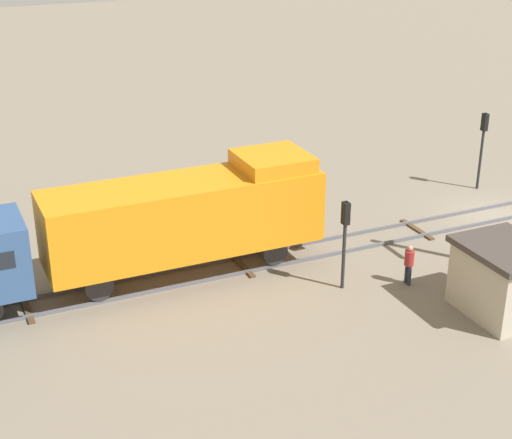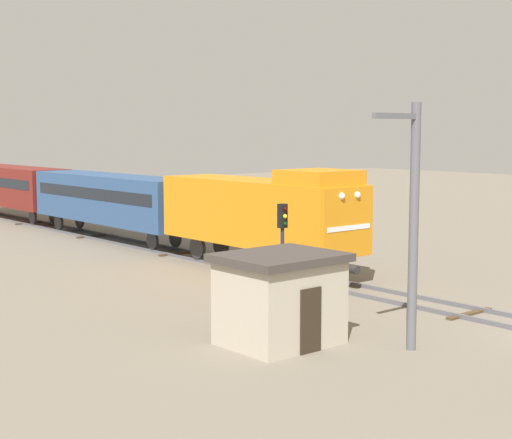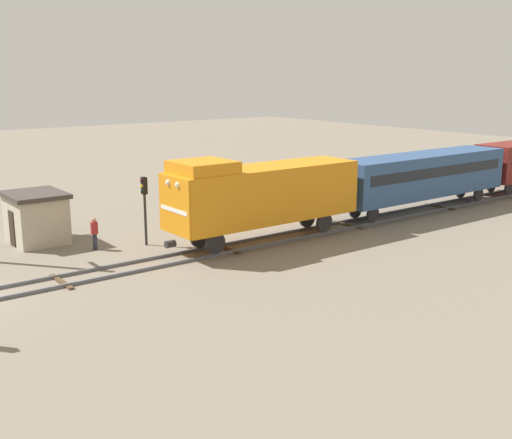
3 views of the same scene
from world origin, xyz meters
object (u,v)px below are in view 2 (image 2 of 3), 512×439
Objects in this scene: passenger_car_trailing at (9,184)px; catenary_mast at (412,220)px; traffic_signal_mid at (283,233)px; locomotive at (261,211)px; passenger_car_leading at (112,197)px; relay_hut at (280,298)px; worker_by_signal at (315,287)px.

passenger_car_trailing is 1.95× the size of catenary_mast.
traffic_signal_mid is 7.66m from catenary_mast.
traffic_signal_mid is at bearing -95.87° from passenger_car_trailing.
passenger_car_trailing is 40.80m from catenary_mast.
traffic_signal_mid is at bearing -123.38° from locomotive.
locomotive is 0.83× the size of passenger_car_leading.
relay_hut is (-7.50, -22.90, -1.13)m from passenger_car_leading.
locomotive reaches higher than passenger_car_leading.
traffic_signal_mid is at bearing -146.83° from worker_by_signal.
passenger_car_trailing is at bearing 82.86° from catenary_mast.
worker_by_signal is (-4.20, -21.03, -1.53)m from passenger_car_leading.
locomotive is 3.16× the size of traffic_signal_mid.
passenger_car_trailing is 3.82× the size of traffic_signal_mid.
worker_by_signal is at bearing -107.55° from traffic_signal_mid.
worker_by_signal is at bearing 29.55° from relay_hut.
traffic_signal_mid is 1.05× the size of relay_hut.
passenger_car_trailing is 38.26m from relay_hut.
passenger_car_trailing is at bearing 90.00° from locomotive.
catenary_mast reaches higher than relay_hut.
relay_hut is (-4.10, -4.40, -1.17)m from traffic_signal_mid.
worker_by_signal is at bearing -101.30° from passenger_car_leading.
passenger_car_trailing is (0.00, 14.60, 0.00)m from passenger_car_leading.
locomotive is at bearing -90.00° from passenger_car_trailing.
locomotive is 12.23m from relay_hut.
traffic_signal_mid reaches higher than worker_by_signal.
passenger_car_leading is 14.60m from passenger_car_trailing.
worker_by_signal is 0.49× the size of relay_hut.
relay_hut is at bearing -108.14° from passenger_car_leading.
passenger_car_trailing reaches higher than relay_hut.
catenary_mast is (-5.07, -12.53, 1.06)m from locomotive.
passenger_car_trailing is at bearing -136.01° from worker_by_signal.
locomotive is 0.83× the size of passenger_car_trailing.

